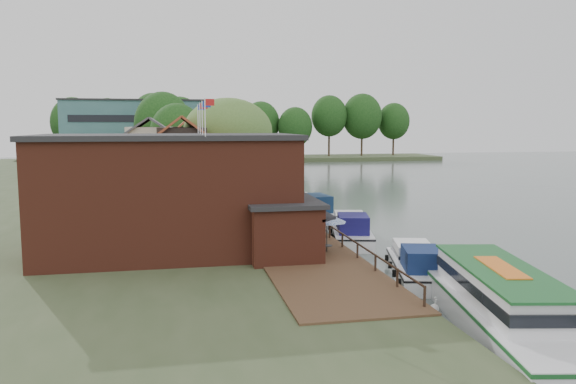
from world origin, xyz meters
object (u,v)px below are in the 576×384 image
cottage_c (188,155)px  tour_boat (505,303)px  cruiser_1 (351,226)px  cruiser_2 (305,207)px  umbrella_2 (303,217)px  hotel_block (138,134)px  willow (228,152)px  umbrella_3 (281,214)px  cottage_b (151,160)px  umbrella_4 (278,206)px  cruiser_0 (416,260)px  umbrella_0 (327,232)px  umbrella_1 (301,229)px  cottage_a (182,166)px  cruiser_3 (288,196)px  pub (202,193)px  swan (434,308)px

cottage_c → tour_boat: size_ratio=0.65×
cruiser_1 → cruiser_2: cruiser_2 is taller
umbrella_2 → cruiser_1: 4.65m
hotel_block → tour_boat: (19.81, -85.11, -5.73)m
willow → umbrella_3: bearing=-80.5°
cottage_b → umbrella_2: (11.21, -21.17, -2.96)m
cottage_c → umbrella_4: cottage_c is taller
cruiser_2 → tour_boat: size_ratio=0.84×
cruiser_1 → cruiser_0: bearing=-74.1°
cottage_b → willow: (7.50, -5.00, 0.96)m
cruiser_0 → cruiser_1: size_ratio=0.93×
umbrella_0 → umbrella_4: 11.84m
willow → umbrella_1: willow is taller
umbrella_3 → umbrella_4: (0.52, 4.39, 0.00)m
cottage_a → cruiser_3: bearing=42.7°
umbrella_2 → cruiser_1: size_ratio=0.25×
cottage_c → cruiser_1: bearing=-68.2°
umbrella_2 → cruiser_1: umbrella_2 is taller
umbrella_4 → cruiser_1: 6.55m
cottage_a → cottage_c: (1.00, 19.00, 0.00)m
cottage_b → umbrella_1: size_ratio=4.04×
umbrella_0 → umbrella_1: (-1.32, 1.43, 0.00)m
umbrella_1 → tour_boat: (5.74, -13.52, -0.87)m
pub → cottage_a: cottage_a is taller
pub → cottage_a: 15.05m
pub → swan: 15.54m
umbrella_4 → cottage_b: bearing=124.5°
cruiser_2 → cottage_a: bearing=173.9°
pub → umbrella_1: size_ratio=8.42×
cottage_b → umbrella_2: bearing=-62.1°
willow → tour_boat: size_ratio=0.80×
cottage_b → umbrella_1: cottage_b is taller
umbrella_0 → umbrella_1: same height
pub → cruiser_0: pub is taller
umbrella_4 → cruiser_0: (5.40, -14.91, -1.21)m
pub → cruiser_2: size_ratio=1.83×
pub → cruiser_3: pub is taller
pub → cruiser_1: (11.37, 5.55, -3.48)m
willow → cruiser_1: 17.21m
umbrella_2 → swan: umbrella_2 is taller
willow → cruiser_3: (7.00, 5.60, -5.15)m
willow → cruiser_3: size_ratio=1.17×
cruiser_0 → cruiser_3: cruiser_0 is taller
hotel_block → cottage_c: hotel_block is taller
umbrella_0 → umbrella_4: same height
cruiser_0 → cruiser_2: cruiser_2 is taller
umbrella_2 → cruiser_2: 11.68m
cottage_c → umbrella_2: (7.21, -30.17, -2.96)m
umbrella_1 → cruiser_2: size_ratio=0.22×
cottage_c → umbrella_1: size_ratio=3.58×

